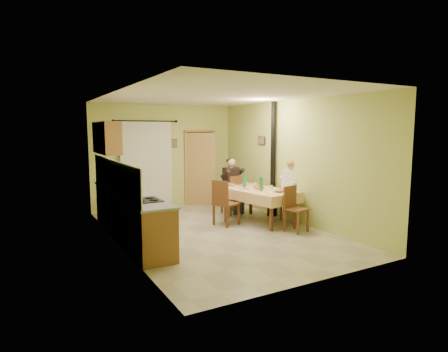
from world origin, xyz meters
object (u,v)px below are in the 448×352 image
chair_far (232,202)px  chair_near (296,218)px  chair_left (226,212)px  chair_right (291,207)px  dining_table (260,206)px  man_far (232,179)px  man_right (292,183)px  stove_flue (273,175)px

chair_far → chair_near: (0.31, -2.12, -0.00)m
chair_near → chair_left: size_ratio=0.93×
chair_far → chair_right: 1.53m
dining_table → chair_far: (-0.14, 1.04, -0.09)m
chair_far → chair_near: chair_far is taller
dining_table → chair_far: size_ratio=1.92×
man_far → man_right: size_ratio=1.00×
chair_far → man_far: bearing=90.0°
dining_table → man_far: (-0.14, 1.06, 0.50)m
chair_left → man_right: man_right is taller
dining_table → man_far: 1.18m
chair_near → man_far: man_far is taller
man_far → man_right: 1.54m
dining_table → man_right: (0.76, -0.19, 0.50)m
chair_near → man_right: man_right is taller
chair_right → man_far: size_ratio=0.71×
dining_table → man_right: bearing=-24.0°
dining_table → stove_flue: stove_flue is taller
stove_flue → chair_far: bearing=137.4°
chair_left → chair_right: bearing=60.2°
chair_near → man_far: 2.23m
man_right → stove_flue: bearing=-11.1°
man_far → stove_flue: stove_flue is taller
dining_table → chair_left: chair_left is taller
chair_left → man_far: (0.71, 0.94, 0.59)m
man_far → man_right: same height
chair_right → stove_flue: 0.93m
chair_left → man_far: 1.32m
chair_left → man_far: size_ratio=0.74×
man_far → stove_flue: 1.04m
chair_far → stove_flue: bearing=-51.1°
chair_right → chair_left: bearing=53.1°
chair_right → man_right: size_ratio=0.71×
chair_far → stove_flue: stove_flue is taller
chair_left → stove_flue: 1.65m
chair_far → chair_left: chair_left is taller
man_far → stove_flue: bearing=-51.6°
chair_right → chair_near: bearing=119.2°
chair_right → chair_left: size_ratio=0.96×
dining_table → man_far: size_ratio=1.36×
dining_table → chair_near: chair_near is taller
chair_far → man_right: 1.64m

